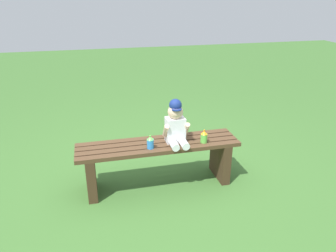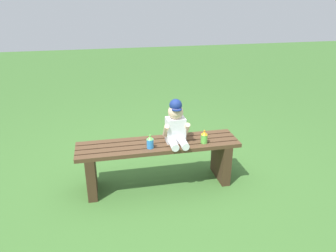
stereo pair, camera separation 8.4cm
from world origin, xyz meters
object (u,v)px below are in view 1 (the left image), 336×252
sippy_cup_left (150,142)px  sippy_cup_right (204,137)px  park_bench (158,157)px  child_figure (176,124)px

sippy_cup_left → sippy_cup_right: same height
sippy_cup_left → sippy_cup_right: (0.49, 0.00, 0.00)m
sippy_cup_right → park_bench: bearing=168.3°
sippy_cup_left → sippy_cup_right: size_ratio=1.00×
child_figure → sippy_cup_left: (-0.24, -0.06, -0.12)m
sippy_cup_left → park_bench: bearing=43.8°
park_bench → child_figure: bearing=-7.8°
park_bench → sippy_cup_right: size_ratio=11.83×
park_bench → sippy_cup_left: size_ratio=11.83×
sippy_cup_left → sippy_cup_right: 0.49m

